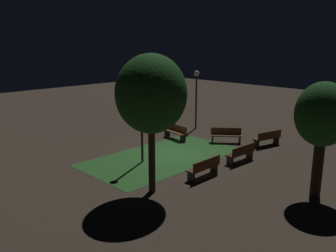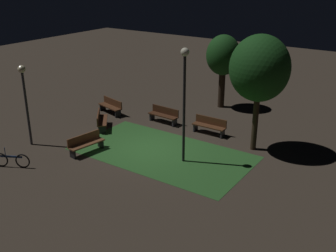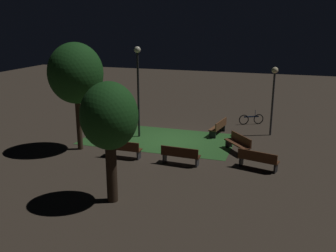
{
  "view_description": "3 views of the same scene",
  "coord_description": "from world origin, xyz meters",
  "views": [
    {
      "loc": [
        -12.98,
        -12.53,
        5.88
      ],
      "look_at": [
        0.48,
        0.9,
        1.3
      ],
      "focal_mm": 37.72,
      "sensor_mm": 36.0,
      "label": 1
    },
    {
      "loc": [
        -10.7,
        14.16,
        8.17
      ],
      "look_at": [
        -1.03,
        -0.07,
        1.39
      ],
      "focal_mm": 43.31,
      "sensor_mm": 36.0,
      "label": 2
    },
    {
      "loc": [
        6.01,
        -19.08,
        6.46
      ],
      "look_at": [
        0.09,
        -0.95,
        1.12
      ],
      "focal_mm": 40.34,
      "sensor_mm": 36.0,
      "label": 3
    }
  ],
  "objects": [
    {
      "name": "bench_back_row",
      "position": [
        3.77,
        -0.69,
        0.48
      ],
      "size": [
        1.53,
        1.69,
        0.88
      ],
      "color": "brown",
      "rests_on": "ground"
    },
    {
      "name": "tree_near_wall",
      "position": [
        0.09,
        -7.58,
        3.18
      ],
      "size": [
        2.05,
        2.05,
        4.47
      ],
      "color": "#2D2116",
      "rests_on": "ground"
    },
    {
      "name": "bench_lawn_edge",
      "position": [
        4.92,
        -2.78,
        0.48
      ],
      "size": [
        1.86,
        0.9,
        0.88
      ],
      "color": "#512D19",
      "rests_on": "ground"
    },
    {
      "name": "lamp_post_near_wall",
      "position": [
        -2.04,
        0.19,
        3.42
      ],
      "size": [
        0.36,
        0.36,
        5.12
      ],
      "color": "black",
      "rests_on": "ground"
    },
    {
      "name": "grass_lawn",
      "position": [
        -0.77,
        0.05,
        0.01
      ],
      "size": [
        8.3,
        4.53,
        0.01
      ],
      "primitive_type": "cube",
      "color": "#2D6028",
      "rests_on": "ground"
    },
    {
      "name": "bicycle",
      "position": [
        3.82,
        4.91,
        0.34
      ],
      "size": [
        1.5,
        0.81,
        0.93
      ],
      "color": "black",
      "rests_on": "ground"
    },
    {
      "name": "bench_near_trees",
      "position": [
        2.25,
        1.98,
        0.48
      ],
      "size": [
        0.76,
        1.85,
        0.88
      ],
      "color": "brown",
      "rests_on": "ground"
    },
    {
      "name": "bench_path_side",
      "position": [
        1.45,
        -3.3,
        0.48
      ],
      "size": [
        1.82,
        0.57,
        0.88
      ],
      "color": "#422314",
      "rests_on": "ground"
    },
    {
      "name": "tree_back_right",
      "position": [
        -4.12,
        -2.79,
        3.93
      ],
      "size": [
        2.73,
        2.73,
        5.47
      ],
      "color": "#38281C",
      "rests_on": "ground"
    },
    {
      "name": "lamp_post_plaza_east",
      "position": [
        5.14,
        2.85,
        2.75
      ],
      "size": [
        0.36,
        0.36,
        3.97
      ],
      "color": "#333338",
      "rests_on": "ground"
    },
    {
      "name": "ground_plane",
      "position": [
        0.0,
        0.0,
        0.0
      ],
      "size": [
        60.0,
        60.0,
        0.0
      ],
      "primitive_type": "plane",
      "color": "#3D3328"
    },
    {
      "name": "bench_by_lamp",
      "position": [
        -1.45,
        -3.3,
        0.48
      ],
      "size": [
        1.8,
        0.49,
        0.88
      ],
      "color": "#512D19",
      "rests_on": "ground"
    }
  ]
}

